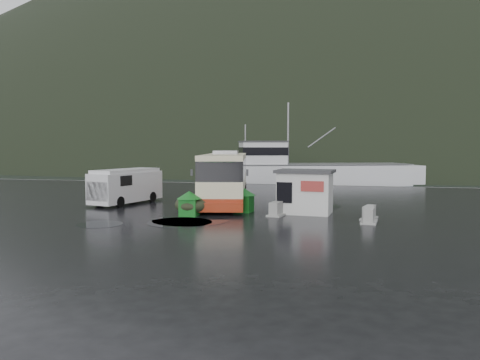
% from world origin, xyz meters
% --- Properties ---
extents(ground, '(160.00, 160.00, 0.00)m').
position_xyz_m(ground, '(0.00, 0.00, 0.00)').
color(ground, black).
rests_on(ground, ground).
extents(harbor_water, '(300.00, 180.00, 0.02)m').
position_xyz_m(harbor_water, '(0.00, 110.00, 0.00)').
color(harbor_water, black).
rests_on(harbor_water, ground).
extents(quay_edge, '(160.00, 0.60, 1.50)m').
position_xyz_m(quay_edge, '(0.00, 20.00, 0.00)').
color(quay_edge, '#999993').
rests_on(quay_edge, ground).
extents(headland, '(780.00, 540.00, 570.00)m').
position_xyz_m(headland, '(10.00, 250.00, 0.00)').
color(headland, black).
rests_on(headland, ground).
extents(coach_bus, '(5.73, 12.90, 3.54)m').
position_xyz_m(coach_bus, '(0.44, 3.97, 0.00)').
color(coach_bus, beige).
rests_on(coach_bus, ground).
extents(white_van, '(3.10, 5.87, 2.33)m').
position_xyz_m(white_van, '(-5.74, 1.70, 0.00)').
color(white_van, silver).
rests_on(white_van, ground).
extents(waste_bin_left, '(1.04, 1.04, 1.37)m').
position_xyz_m(waste_bin_left, '(0.18, -2.46, 0.00)').
color(waste_bin_left, '#12681B').
rests_on(waste_bin_left, ground).
extents(waste_bin_right, '(1.11, 1.11, 1.41)m').
position_xyz_m(waste_bin_right, '(2.70, -0.21, 0.00)').
color(waste_bin_right, '#12681B').
rests_on(waste_bin_right, ground).
extents(dome_tent, '(2.25, 3.00, 1.12)m').
position_xyz_m(dome_tent, '(0.13, -1.62, 0.00)').
color(dome_tent, '#2C321E').
rests_on(dome_tent, ground).
extents(ticket_kiosk, '(3.35, 2.64, 2.49)m').
position_xyz_m(ticket_kiosk, '(6.21, 0.13, 0.00)').
color(ticket_kiosk, silver).
rests_on(ticket_kiosk, ground).
extents(jersey_barrier_a, '(1.01, 1.53, 0.70)m').
position_xyz_m(jersey_barrier_a, '(9.70, -1.31, 0.00)').
color(jersey_barrier_a, '#999993').
rests_on(jersey_barrier_a, ground).
extents(jersey_barrier_b, '(1.02, 1.66, 0.78)m').
position_xyz_m(jersey_barrier_b, '(4.82, -1.15, 0.00)').
color(jersey_barrier_b, '#999993').
rests_on(jersey_barrier_b, ground).
extents(jersey_barrier_c, '(0.90, 1.56, 0.74)m').
position_xyz_m(jersey_barrier_c, '(9.67, -2.50, 0.00)').
color(jersey_barrier_c, '#999993').
rests_on(jersey_barrier_c, ground).
extents(fishing_trawler, '(25.50, 13.85, 10.05)m').
position_xyz_m(fishing_trawler, '(4.34, 26.89, 0.00)').
color(fishing_trawler, silver).
rests_on(fishing_trawler, ground).
extents(puddles, '(12.39, 12.06, 0.01)m').
position_xyz_m(puddles, '(1.21, -3.10, 0.01)').
color(puddles, black).
rests_on(puddles, ground).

